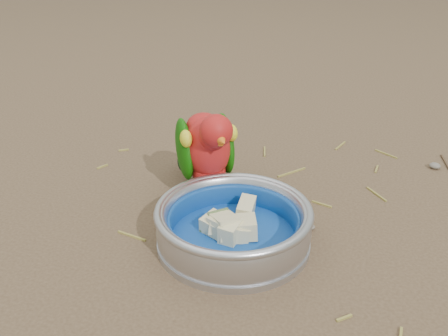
% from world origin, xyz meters
% --- Properties ---
extents(ground, '(60.00, 60.00, 0.00)m').
position_xyz_m(ground, '(0.00, 0.00, 0.00)').
color(ground, brown).
extents(food_bowl, '(0.22, 0.22, 0.02)m').
position_xyz_m(food_bowl, '(0.06, -0.04, 0.01)').
color(food_bowl, '#B2B2BA').
rests_on(food_bowl, ground).
extents(bowl_wall, '(0.22, 0.22, 0.04)m').
position_xyz_m(bowl_wall, '(0.06, -0.04, 0.04)').
color(bowl_wall, '#B2B2BA').
rests_on(bowl_wall, food_bowl).
extents(fruit_wedges, '(0.13, 0.13, 0.03)m').
position_xyz_m(fruit_wedges, '(0.06, -0.04, 0.03)').
color(fruit_wedges, beige).
rests_on(fruit_wedges, food_bowl).
extents(lory_parrot, '(0.20, 0.21, 0.16)m').
position_xyz_m(lory_parrot, '(-0.02, 0.07, 0.08)').
color(lory_parrot, '#AF1816').
rests_on(lory_parrot, ground).
extents(ground_debris, '(0.90, 0.80, 0.01)m').
position_xyz_m(ground_debris, '(0.05, 0.07, 0.00)').
color(ground_debris, olive).
rests_on(ground_debris, ground).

